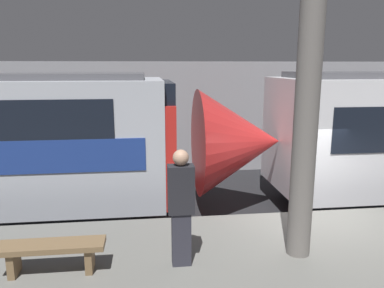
# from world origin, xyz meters

# --- Properties ---
(ground_plane) EXTENTS (120.00, 120.00, 0.00)m
(ground_plane) POSITION_xyz_m (0.00, 0.00, 0.00)
(ground_plane) COLOR black
(station_rear_barrier) EXTENTS (50.00, 0.15, 4.06)m
(station_rear_barrier) POSITION_xyz_m (0.00, 6.67, 2.03)
(station_rear_barrier) COLOR #939399
(station_rear_barrier) RESTS_ON ground
(support_pillar_near) EXTENTS (0.36, 0.36, 3.92)m
(support_pillar_near) POSITION_xyz_m (-0.96, -1.64, 2.95)
(support_pillar_near) COLOR slate
(support_pillar_near) RESTS_ON platform
(person_walking) EXTENTS (0.38, 0.24, 1.76)m
(person_walking) POSITION_xyz_m (-2.83, -1.75, 1.93)
(person_walking) COLOR #2D2D38
(person_walking) RESTS_ON platform
(platform_bench) EXTENTS (1.50, 0.40, 0.45)m
(platform_bench) POSITION_xyz_m (-4.69, -1.77, 1.33)
(platform_bench) COLOR brown
(platform_bench) RESTS_ON platform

